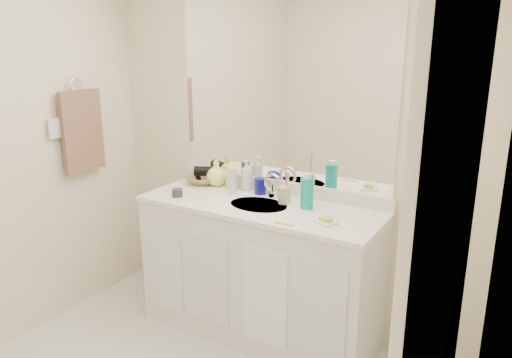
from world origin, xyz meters
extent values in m
cube|color=beige|center=(0.00, 1.30, 1.20)|extent=(2.60, 0.02, 2.40)
cube|color=beige|center=(1.30, 0.00, 1.20)|extent=(0.02, 2.60, 2.40)
cube|color=white|center=(0.00, 1.02, 0.42)|extent=(1.50, 0.55, 0.85)
cube|color=white|center=(0.00, 1.02, 0.86)|extent=(1.52, 0.57, 0.03)
cube|color=silver|center=(0.00, 1.29, 0.92)|extent=(1.52, 0.03, 0.08)
cylinder|color=beige|center=(0.00, 1.00, 0.87)|extent=(0.37, 0.37, 0.02)
cylinder|color=silver|center=(0.00, 1.18, 0.94)|extent=(0.02, 0.02, 0.11)
cube|color=white|center=(0.00, 1.29, 1.56)|extent=(1.48, 0.01, 1.20)
cylinder|color=navy|center=(-0.10, 1.20, 0.93)|extent=(0.10, 0.10, 0.10)
cylinder|color=#C7BA8C|center=(0.12, 1.11, 0.93)|extent=(0.08, 0.08, 0.11)
cylinder|color=#F13FAB|center=(0.13, 1.11, 1.03)|extent=(0.01, 0.04, 0.19)
cylinder|color=#0C9386|center=(0.28, 1.10, 0.97)|extent=(0.10, 0.10, 0.19)
cube|color=white|center=(0.48, 0.92, 0.89)|extent=(0.14, 0.13, 0.01)
cube|color=#B7DC35|center=(0.48, 0.92, 0.90)|extent=(0.08, 0.06, 0.02)
cube|color=gold|center=(0.29, 0.79, 0.88)|extent=(0.12, 0.03, 0.00)
cylinder|color=#2A2A2F|center=(-0.53, 0.88, 0.90)|extent=(0.09, 0.09, 0.05)
cylinder|color=silver|center=(-0.26, 1.12, 0.97)|extent=(0.06, 0.06, 0.17)
imported|color=white|center=(-0.22, 1.23, 0.98)|extent=(0.09, 0.09, 0.21)
imported|color=beige|center=(-0.32, 1.20, 0.95)|extent=(0.09, 0.09, 0.15)
imported|color=#FEFC63|center=(-0.46, 1.21, 0.97)|extent=(0.16, 0.16, 0.18)
imported|color=olive|center=(-0.57, 1.20, 0.91)|extent=(0.28, 0.28, 0.06)
cylinder|color=black|center=(-0.55, 1.20, 0.97)|extent=(0.15, 0.12, 0.07)
torus|color=silver|center=(-1.27, 0.77, 1.55)|extent=(0.01, 0.11, 0.11)
cube|color=brown|center=(-1.25, 0.77, 1.25)|extent=(0.04, 0.32, 0.55)
cube|color=silver|center=(-1.27, 0.57, 1.30)|extent=(0.01, 0.08, 0.13)
camera|label=1|loc=(1.46, -1.48, 1.87)|focal=35.00mm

